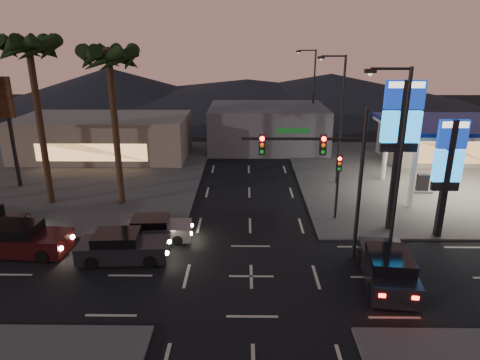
{
  "coord_description": "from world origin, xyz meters",
  "views": [
    {
      "loc": [
        -0.32,
        -18.49,
        11.23
      ],
      "look_at": [
        -0.63,
        6.04,
        3.0
      ],
      "focal_mm": 32.0,
      "sensor_mm": 36.0,
      "label": 1
    }
  ],
  "objects_px": {
    "gas_station": "(472,127)",
    "car_lane_a_front": "(122,247)",
    "pylon_sign_tall": "(401,127)",
    "suv_station": "(388,268)",
    "pylon_sign_short": "(449,161)",
    "traffic_signal_mast": "(327,164)",
    "car_lane_b_front": "(155,229)",
    "car_lane_a_mid": "(21,240)"
  },
  "relations": [
    {
      "from": "pylon_sign_tall",
      "to": "suv_station",
      "type": "bearing_deg",
      "value": -108.69
    },
    {
      "from": "pylon_sign_short",
      "to": "traffic_signal_mast",
      "type": "xyz_separation_m",
      "value": [
        -7.24,
        -2.51,
        0.57
      ]
    },
    {
      "from": "pylon_sign_tall",
      "to": "suv_station",
      "type": "xyz_separation_m",
      "value": [
        -2.01,
        -5.94,
        -5.62
      ]
    },
    {
      "from": "car_lane_a_front",
      "to": "suv_station",
      "type": "distance_m",
      "value": 13.44
    },
    {
      "from": "car_lane_b_front",
      "to": "traffic_signal_mast",
      "type": "bearing_deg",
      "value": -12.35
    },
    {
      "from": "pylon_sign_short",
      "to": "suv_station",
      "type": "height_order",
      "value": "pylon_sign_short"
    },
    {
      "from": "traffic_signal_mast",
      "to": "car_lane_b_front",
      "type": "bearing_deg",
      "value": 167.65
    },
    {
      "from": "gas_station",
      "to": "car_lane_a_mid",
      "type": "bearing_deg",
      "value": -161.24
    },
    {
      "from": "pylon_sign_tall",
      "to": "pylon_sign_short",
      "type": "distance_m",
      "value": 3.2
    },
    {
      "from": "car_lane_a_front",
      "to": "suv_station",
      "type": "relative_size",
      "value": 0.94
    },
    {
      "from": "suv_station",
      "to": "traffic_signal_mast",
      "type": "bearing_deg",
      "value": 138.36
    },
    {
      "from": "gas_station",
      "to": "car_lane_a_mid",
      "type": "relative_size",
      "value": 2.32
    },
    {
      "from": "pylon_sign_short",
      "to": "gas_station",
      "type": "bearing_deg",
      "value": 56.31
    },
    {
      "from": "pylon_sign_tall",
      "to": "car_lane_a_mid",
      "type": "xyz_separation_m",
      "value": [
        -21.01,
        -3.18,
        -5.62
      ]
    },
    {
      "from": "car_lane_a_mid",
      "to": "pylon_sign_short",
      "type": "bearing_deg",
      "value": 5.3
    },
    {
      "from": "suv_station",
      "to": "gas_station",
      "type": "bearing_deg",
      "value": 52.61
    },
    {
      "from": "gas_station",
      "to": "car_lane_a_mid",
      "type": "distance_m",
      "value": 30.42
    },
    {
      "from": "gas_station",
      "to": "pylon_sign_tall",
      "type": "bearing_deg",
      "value": -139.09
    },
    {
      "from": "pylon_sign_short",
      "to": "car_lane_a_mid",
      "type": "height_order",
      "value": "pylon_sign_short"
    },
    {
      "from": "pylon_sign_short",
      "to": "traffic_signal_mast",
      "type": "height_order",
      "value": "traffic_signal_mast"
    },
    {
      "from": "pylon_sign_tall",
      "to": "pylon_sign_short",
      "type": "bearing_deg",
      "value": -21.8
    },
    {
      "from": "car_lane_a_front",
      "to": "car_lane_a_mid",
      "type": "distance_m",
      "value": 5.77
    },
    {
      "from": "car_lane_a_mid",
      "to": "car_lane_b_front",
      "type": "height_order",
      "value": "car_lane_a_mid"
    },
    {
      "from": "traffic_signal_mast",
      "to": "suv_station",
      "type": "bearing_deg",
      "value": -41.64
    },
    {
      "from": "car_lane_b_front",
      "to": "car_lane_a_mid",
      "type": "bearing_deg",
      "value": -166.16
    },
    {
      "from": "gas_station",
      "to": "pylon_sign_short",
      "type": "bearing_deg",
      "value": -123.69
    },
    {
      "from": "traffic_signal_mast",
      "to": "car_lane_a_mid",
      "type": "xyz_separation_m",
      "value": [
        -16.27,
        0.33,
        -4.45
      ]
    },
    {
      "from": "car_lane_a_front",
      "to": "pylon_sign_short",
      "type": "bearing_deg",
      "value": 9.14
    },
    {
      "from": "pylon_sign_short",
      "to": "suv_station",
      "type": "bearing_deg",
      "value": -132.38
    },
    {
      "from": "car_lane_a_front",
      "to": "car_lane_a_mid",
      "type": "relative_size",
      "value": 0.93
    },
    {
      "from": "pylon_sign_short",
      "to": "suv_station",
      "type": "distance_m",
      "value": 7.73
    },
    {
      "from": "pylon_sign_tall",
      "to": "suv_station",
      "type": "height_order",
      "value": "pylon_sign_tall"
    },
    {
      "from": "pylon_sign_short",
      "to": "suv_station",
      "type": "xyz_separation_m",
      "value": [
        -4.51,
        -4.94,
        -3.88
      ]
    },
    {
      "from": "pylon_sign_short",
      "to": "traffic_signal_mast",
      "type": "bearing_deg",
      "value": -160.87
    },
    {
      "from": "traffic_signal_mast",
      "to": "pylon_sign_tall",
      "type": "bearing_deg",
      "value": 36.52
    },
    {
      "from": "gas_station",
      "to": "suv_station",
      "type": "bearing_deg",
      "value": -127.39
    },
    {
      "from": "pylon_sign_short",
      "to": "car_lane_a_mid",
      "type": "bearing_deg",
      "value": -174.7
    },
    {
      "from": "pylon_sign_short",
      "to": "car_lane_a_front",
      "type": "height_order",
      "value": "pylon_sign_short"
    },
    {
      "from": "pylon_sign_tall",
      "to": "car_lane_a_front",
      "type": "relative_size",
      "value": 1.85
    },
    {
      "from": "gas_station",
      "to": "car_lane_a_front",
      "type": "height_order",
      "value": "gas_station"
    },
    {
      "from": "car_lane_a_front",
      "to": "suv_station",
      "type": "bearing_deg",
      "value": -8.9
    },
    {
      "from": "car_lane_a_mid",
      "to": "pylon_sign_tall",
      "type": "bearing_deg",
      "value": 8.61
    }
  ]
}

